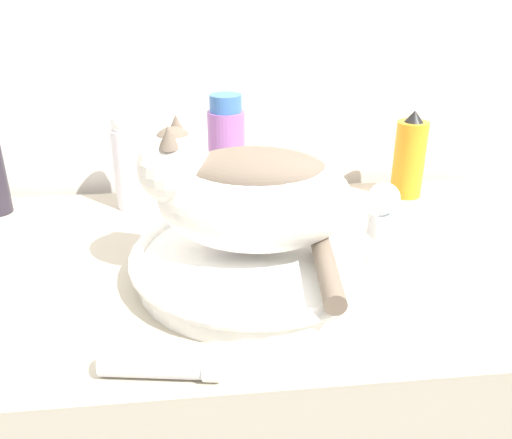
{
  "coord_description": "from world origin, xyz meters",
  "views": [
    {
      "loc": [
        -0.04,
        -0.44,
        1.25
      ],
      "look_at": [
        0.03,
        0.23,
        0.94
      ],
      "focal_mm": 38.0,
      "sensor_mm": 36.0,
      "label": 1
    }
  ],
  "objects": [
    {
      "name": "sink_basin",
      "position": [
        0.03,
        0.24,
        0.87
      ],
      "size": [
        0.36,
        0.36,
        0.05
      ],
      "color": "white",
      "rests_on": "vanity_counter"
    },
    {
      "name": "mouthwash_bottle",
      "position": [
        0.01,
        0.52,
        0.94
      ],
      "size": [
        0.07,
        0.07,
        0.21
      ],
      "color": "#93569E",
      "rests_on": "vanity_counter"
    },
    {
      "name": "cat",
      "position": [
        0.02,
        0.24,
        0.97
      ],
      "size": [
        0.3,
        0.28,
        0.19
      ],
      "rotation": [
        0.0,
        0.0,
        2.99
      ],
      "color": "silver",
      "rests_on": "sink_basin"
    },
    {
      "name": "faucet",
      "position": [
        0.24,
        0.31,
        0.9
      ],
      "size": [
        0.13,
        0.07,
        0.12
      ],
      "rotation": [
        0.0,
        0.0,
        -2.82
      ],
      "color": "silver",
      "rests_on": "vanity_counter"
    },
    {
      "name": "spray_bottle_trigger",
      "position": [
        0.36,
        0.52,
        0.92
      ],
      "size": [
        0.06,
        0.06,
        0.17
      ],
      "color": "orange",
      "rests_on": "vanity_counter"
    },
    {
      "name": "lotion_bottle_white",
      "position": [
        -0.17,
        0.52,
        0.94
      ],
      "size": [
        0.06,
        0.06,
        0.19
      ],
      "color": "silver",
      "rests_on": "vanity_counter"
    },
    {
      "name": "cream_tube",
      "position": [
        -0.09,
        0.04,
        0.85
      ],
      "size": [
        0.14,
        0.05,
        0.03
      ],
      "rotation": [
        0.0,
        0.0,
        -0.16
      ],
      "color": "silver",
      "rests_on": "vanity_counter"
    }
  ]
}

